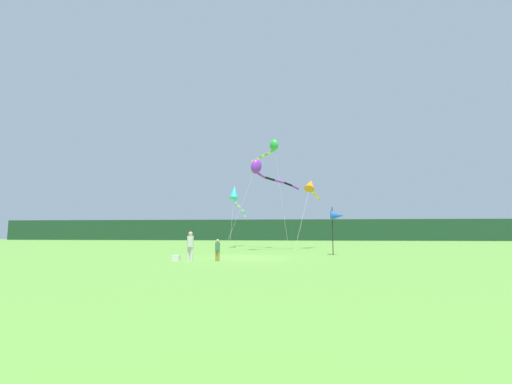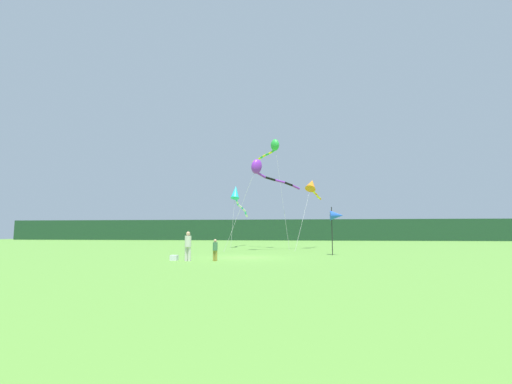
% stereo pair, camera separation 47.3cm
% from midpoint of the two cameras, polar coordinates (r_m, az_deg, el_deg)
% --- Properties ---
extents(ground_plane, '(120.00, 120.00, 0.00)m').
position_cam_midpoint_polar(ground_plane, '(22.79, -2.12, -10.63)').
color(ground_plane, '#5B9338').
extents(distant_treeline, '(108.00, 3.99, 3.90)m').
position_cam_midpoint_polar(distant_treeline, '(67.59, 3.08, -6.20)').
color(distant_treeline, '#1E4228').
rests_on(distant_treeline, ground).
extents(person_adult, '(0.36, 0.36, 1.66)m').
position_cam_midpoint_polar(person_adult, '(20.29, -11.32, -8.41)').
color(person_adult, silver).
rests_on(person_adult, ground).
extents(person_child, '(0.27, 0.27, 1.23)m').
position_cam_midpoint_polar(person_child, '(20.19, -6.96, -9.18)').
color(person_child, olive).
rests_on(person_child, ground).
extents(cooler_box, '(0.40, 0.39, 0.31)m').
position_cam_midpoint_polar(cooler_box, '(20.94, -13.51, -10.41)').
color(cooler_box, silver).
rests_on(cooler_box, ground).
extents(banner_flag_pole, '(0.90, 0.70, 3.41)m').
position_cam_midpoint_polar(banner_flag_pole, '(25.68, 12.55, -3.83)').
color(banner_flag_pole, black).
rests_on(banner_flag_pole, ground).
extents(kite_purple, '(6.32, 5.32, 8.15)m').
position_cam_midpoint_polar(kite_purple, '(31.14, 0.29, 3.71)').
color(kite_purple, '#B2B2B2').
rests_on(kite_purple, ground).
extents(kite_cyan, '(0.98, 8.75, 6.54)m').
position_cam_midpoint_polar(kite_cyan, '(37.03, -3.74, -0.55)').
color(kite_cyan, '#B2B2B2').
rests_on(kite_cyan, ground).
extents(kite_green, '(3.94, 4.10, 10.87)m').
position_cam_midpoint_polar(kite_green, '(35.28, 2.31, 7.35)').
color(kite_green, '#B2B2B2').
rests_on(kite_green, ground).
extents(kite_orange, '(2.83, 7.11, 7.02)m').
position_cam_midpoint_polar(kite_orange, '(34.92, 8.53, 1.02)').
color(kite_orange, '#B2B2B2').
rests_on(kite_orange, ground).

